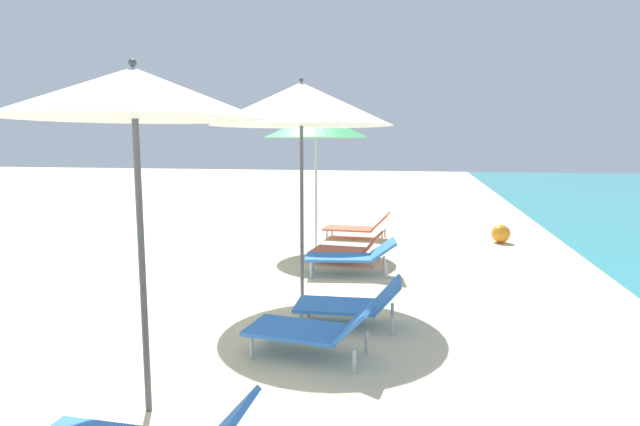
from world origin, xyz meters
name	(u,v)px	position (x,y,z in m)	size (l,w,h in m)	color
umbrella_second	(134,94)	(-0.50, 3.20, 2.45)	(1.90, 1.90, 2.70)	#4C4C51
lounger_second_shoreside	(313,328)	(0.55, 4.47, 0.29)	(1.31, 0.72, 0.58)	blue
umbrella_third	(301,104)	(-0.08, 6.51, 2.62)	(2.46, 2.46, 2.96)	#4C4C51
lounger_third_shoreside	(352,255)	(0.45, 7.69, 0.32)	(1.51, 0.78, 0.59)	blue
lounger_third_inland	(351,303)	(0.78, 5.43, 0.27)	(1.25, 0.66, 0.56)	blue
umbrella_farthest	(316,126)	(-0.60, 9.80, 2.46)	(2.09, 2.09, 2.76)	silver
lounger_farthest_shoreside	(358,227)	(0.11, 10.91, 0.27)	(1.45, 0.69, 0.59)	#D8593F
lounger_farthest_inland	(349,249)	(0.28, 8.51, 0.26)	(1.27, 0.79, 0.56)	#D8593F
beach_ball	(501,234)	(3.15, 11.04, 0.20)	(0.39, 0.39, 0.39)	orange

